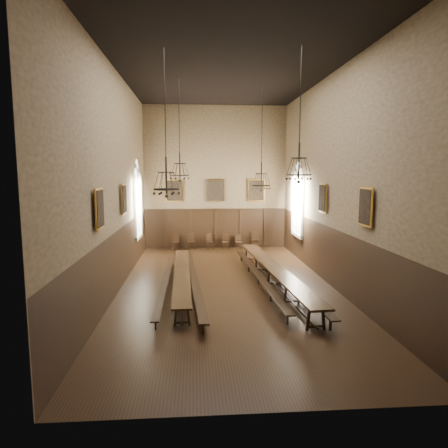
{
  "coord_description": "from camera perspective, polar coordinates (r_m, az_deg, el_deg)",
  "views": [
    {
      "loc": [
        -1.34,
        -16.44,
        4.86
      ],
      "look_at": [
        -0.02,
        1.5,
        2.51
      ],
      "focal_mm": 32.0,
      "sensor_mm": 36.0,
      "label": 1
    }
  ],
  "objects": [
    {
      "name": "wall_left",
      "position": [
        16.75,
        -15.21,
        5.95
      ],
      "size": [
        0.02,
        18.0,
        9.0
      ],
      "primitive_type": "cube",
      "color": "#8A6F55",
      "rests_on": "ground"
    },
    {
      "name": "chair_4",
      "position": [
        25.51,
        0.23,
        -2.93
      ],
      "size": [
        0.41,
        0.41,
        0.89
      ],
      "rotation": [
        0.0,
        0.0,
        -0.03
      ],
      "color": "black",
      "rests_on": "floor"
    },
    {
      "name": "chair_1",
      "position": [
        25.47,
        -6.9,
        -3.0
      ],
      "size": [
        0.43,
        0.43,
        0.9
      ],
      "rotation": [
        0.0,
        0.0,
        -0.08
      ],
      "color": "black",
      "rests_on": "floor"
    },
    {
      "name": "bench_right_outer",
      "position": [
        17.45,
        8.94,
        -7.79
      ],
      "size": [
        0.84,
        10.61,
        0.48
      ],
      "rotation": [
        0.0,
        0.0,
        0.05
      ],
      "color": "black",
      "rests_on": "floor"
    },
    {
      "name": "ceiling",
      "position": [
        17.01,
        0.46,
        21.56
      ],
      "size": [
        9.0,
        18.0,
        0.02
      ],
      "primitive_type": "cube",
      "color": "black",
      "rests_on": "ground"
    },
    {
      "name": "portrait_back_2",
      "position": [
        25.65,
        4.63,
        4.82
      ],
      "size": [
        1.1,
        0.12,
        1.4
      ],
      "color": "#B6822B",
      "rests_on": "wall_back"
    },
    {
      "name": "chair_6",
      "position": [
        25.71,
        4.48,
        -2.77
      ],
      "size": [
        0.49,
        0.49,
        1.04
      ],
      "rotation": [
        0.0,
        0.0,
        -0.06
      ],
      "color": "black",
      "rests_on": "floor"
    },
    {
      "name": "portrait_right_1",
      "position": [
        14.2,
        19.57,
        2.33
      ],
      "size": [
        0.12,
        1.0,
        1.3
      ],
      "color": "#B6822B",
      "rests_on": "wall_right"
    },
    {
      "name": "portrait_back_0",
      "position": [
        25.38,
        -7.09,
        4.76
      ],
      "size": [
        1.1,
        0.12,
        1.4
      ],
      "color": "#B6822B",
      "rests_on": "wall_back"
    },
    {
      "name": "portrait_right_0",
      "position": [
        18.4,
        13.93,
        3.6
      ],
      "size": [
        0.12,
        1.0,
        1.3
      ],
      "color": "#B6822B",
      "rests_on": "wall_right"
    },
    {
      "name": "chair_3",
      "position": [
        25.48,
        -2.02,
        -2.9
      ],
      "size": [
        0.49,
        0.49,
        0.96
      ],
      "rotation": [
        0.0,
        0.0,
        0.18
      ],
      "color": "black",
      "rests_on": "floor"
    },
    {
      "name": "wall_front",
      "position": [
        7.56,
        6.02,
        4.68
      ],
      "size": [
        9.0,
        0.02,
        9.0
      ],
      "primitive_type": "cube",
      "color": "#8A6F55",
      "rests_on": "ground"
    },
    {
      "name": "chandelier_front_right",
      "position": [
        13.96,
        10.64,
        8.08
      ],
      "size": [
        0.87,
        0.87,
        4.39
      ],
      "color": "black",
      "rests_on": "ceiling"
    },
    {
      "name": "wainscot_panelling",
      "position": [
        16.89,
        0.43,
        -4.9
      ],
      "size": [
        9.0,
        18.0,
        2.5
      ],
      "primitive_type": null,
      "color": "black",
      "rests_on": "floor"
    },
    {
      "name": "bench_right_inner",
      "position": [
        17.54,
        4.92,
        -7.7
      ],
      "size": [
        0.74,
        10.06,
        0.45
      ],
      "rotation": [
        0.0,
        0.0,
        0.04
      ],
      "color": "black",
      "rests_on": "floor"
    },
    {
      "name": "portrait_back_1",
      "position": [
        25.39,
        -1.2,
        4.81
      ],
      "size": [
        1.1,
        0.12,
        1.4
      ],
      "color": "#B6822B",
      "rests_on": "wall_back"
    },
    {
      "name": "floor",
      "position": [
        17.2,
        0.42,
        -9.01
      ],
      "size": [
        9.0,
        18.0,
        0.02
      ],
      "primitive_type": "cube",
      "color": "black",
      "rests_on": "ground"
    },
    {
      "name": "portrait_left_0",
      "position": [
        17.74,
        -14.1,
        3.47
      ],
      "size": [
        0.12,
        1.0,
        1.3
      ],
      "color": "#B6822B",
      "rests_on": "wall_left"
    },
    {
      "name": "chandelier_back_right",
      "position": [
        19.4,
        5.36,
        6.4
      ],
      "size": [
        0.89,
        0.89,
        4.95
      ],
      "color": "black",
      "rests_on": "ceiling"
    },
    {
      "name": "bench_left_inner",
      "position": [
        17.07,
        -4.35,
        -8.05
      ],
      "size": [
        0.96,
        10.72,
        0.48
      ],
      "rotation": [
        0.0,
        0.0,
        0.06
      ],
      "color": "black",
      "rests_on": "floor"
    },
    {
      "name": "wall_right",
      "position": [
        17.46,
        15.44,
        5.99
      ],
      "size": [
        0.02,
        18.0,
        9.0
      ],
      "primitive_type": "cube",
      "color": "#8A6F55",
      "rests_on": "ground"
    },
    {
      "name": "table_left",
      "position": [
        16.98,
        -6.04,
        -7.98
      ],
      "size": [
        0.92,
        9.2,
        0.72
      ],
      "rotation": [
        0.0,
        0.0,
        0.03
      ],
      "color": "black",
      "rests_on": "floor"
    },
    {
      "name": "chandelier_back_left",
      "position": [
        18.68,
        -6.33,
        7.8
      ],
      "size": [
        0.85,
        0.85,
        4.45
      ],
      "color": "black",
      "rests_on": "ceiling"
    },
    {
      "name": "window_right",
      "position": [
        22.74,
        10.51,
        3.63
      ],
      "size": [
        0.2,
        2.2,
        4.6
      ],
      "primitive_type": null,
      "color": "white",
      "rests_on": "wall_right"
    },
    {
      "name": "wall_back",
      "position": [
        25.49,
        -1.22,
        6.62
      ],
      "size": [
        9.0,
        0.02,
        9.0
      ],
      "primitive_type": "cube",
      "color": "#8A6F55",
      "rests_on": "ground"
    },
    {
      "name": "chair_5",
      "position": [
        25.55,
        2.12,
        -2.93
      ],
      "size": [
        0.46,
        0.46,
        0.88
      ],
      "rotation": [
        0.0,
        0.0,
        0.21
      ],
      "color": "black",
      "rests_on": "floor"
    },
    {
      "name": "portrait_left_1",
      "position": [
        13.35,
        -17.38,
        2.12
      ],
      "size": [
        0.12,
        1.0,
        1.3
      ],
      "color": "#B6822B",
      "rests_on": "wall_left"
    },
    {
      "name": "chandelier_front_left",
      "position": [
        14.14,
        -8.24,
        6.17
      ],
      "size": [
        0.91,
        0.91,
        4.9
      ],
      "color": "black",
      "rests_on": "ceiling"
    },
    {
      "name": "table_right",
      "position": [
        17.33,
        7.16,
        -7.47
      ],
      "size": [
        1.49,
        10.82,
        0.84
      ],
      "rotation": [
        0.0,
        0.0,
        0.07
      ],
      "color": "black",
      "rests_on": "floor"
    },
    {
      "name": "chair_2",
      "position": [
        25.4,
        -4.69,
        -2.92
      ],
      "size": [
        0.53,
        0.53,
        1.02
      ],
      "rotation": [
        0.0,
        0.0,
        0.19
      ],
      "color": "black",
      "rests_on": "floor"
    },
    {
      "name": "window_left",
      "position": [
        22.21,
        -12.24,
        3.5
      ],
      "size": [
        0.2,
        2.2,
        4.6
      ],
      "primitive_type": null,
      "color": "white",
      "rests_on": "wall_left"
    },
    {
      "name": "bench_left_outer",
      "position": [
        16.86,
        -8.37,
        -8.46
      ],
      "size": [
        0.28,
        9.21,
        0.41
      ],
      "rotation": [
        0.0,
        0.0,
        0.0
      ],
      "color": "black",
      "rests_on": "floor"
    }
  ]
}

